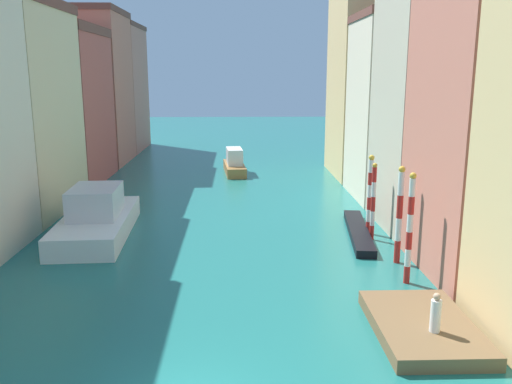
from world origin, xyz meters
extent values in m
plane|color=#1E6B66|center=(0.00, 24.50, 0.00)|extent=(154.00, 154.00, 0.00)
cube|color=beige|center=(-13.70, 22.63, 6.57)|extent=(7.26, 9.98, 13.14)
cube|color=#B25147|center=(-13.70, 32.82, 6.11)|extent=(7.26, 10.00, 12.22)
cube|color=brown|center=(-13.70, 32.82, 12.60)|extent=(7.41, 10.20, 0.76)
cube|color=#C6705B|center=(-13.70, 42.96, 7.38)|extent=(7.26, 9.11, 14.77)
cube|color=brown|center=(-13.70, 42.96, 15.06)|extent=(7.41, 9.30, 0.58)
cube|color=#C6705B|center=(-13.70, 52.65, 7.11)|extent=(7.26, 10.02, 14.22)
cube|color=brown|center=(-13.70, 52.65, 14.47)|extent=(7.41, 10.22, 0.51)
cube|color=#BCB299|center=(13.70, 18.34, 7.97)|extent=(7.26, 7.33, 15.93)
cube|color=beige|center=(13.70, 26.21, 6.41)|extent=(7.26, 7.68, 12.83)
cube|color=brown|center=(13.70, 26.21, 13.10)|extent=(7.41, 7.83, 0.54)
cube|color=#DBB77A|center=(13.70, 35.25, 9.22)|extent=(7.26, 9.32, 18.43)
cube|color=brown|center=(8.05, 4.42, 0.25)|extent=(3.44, 5.43, 0.51)
cylinder|color=white|center=(8.15, 3.56, 1.08)|extent=(0.36, 0.36, 1.14)
sphere|color=tan|center=(8.15, 3.56, 1.78)|extent=(0.26, 0.26, 0.26)
cylinder|color=red|center=(8.92, 9.14, 0.40)|extent=(0.27, 0.27, 0.79)
cylinder|color=white|center=(8.92, 9.14, 1.19)|extent=(0.27, 0.27, 0.79)
cylinder|color=red|center=(8.92, 9.14, 1.98)|extent=(0.27, 0.27, 0.79)
cylinder|color=white|center=(8.92, 9.14, 2.77)|extent=(0.27, 0.27, 0.79)
cylinder|color=red|center=(8.92, 9.14, 3.56)|extent=(0.27, 0.27, 0.79)
cylinder|color=white|center=(8.92, 9.14, 4.36)|extent=(0.27, 0.27, 0.79)
sphere|color=gold|center=(8.92, 9.14, 4.86)|extent=(0.30, 0.30, 0.30)
cylinder|color=red|center=(9.25, 11.76, 0.57)|extent=(0.30, 0.30, 1.14)
cylinder|color=white|center=(9.25, 11.76, 1.71)|extent=(0.30, 0.30, 1.14)
cylinder|color=red|center=(9.25, 11.76, 2.84)|extent=(0.30, 0.30, 1.14)
cylinder|color=white|center=(9.25, 11.76, 3.98)|extent=(0.30, 0.30, 1.14)
sphere|color=gold|center=(9.25, 11.76, 4.67)|extent=(0.33, 0.33, 0.33)
cylinder|color=red|center=(8.91, 15.52, 0.41)|extent=(0.25, 0.25, 0.82)
cylinder|color=white|center=(8.91, 15.52, 1.24)|extent=(0.25, 0.25, 0.82)
cylinder|color=red|center=(8.91, 15.52, 2.06)|extent=(0.25, 0.25, 0.82)
cylinder|color=white|center=(8.91, 15.52, 2.88)|extent=(0.25, 0.25, 0.82)
cylinder|color=red|center=(8.91, 15.52, 3.71)|extent=(0.25, 0.25, 0.82)
sphere|color=gold|center=(8.91, 15.52, 4.22)|extent=(0.27, 0.27, 0.27)
cylinder|color=red|center=(9.00, 16.67, 0.36)|extent=(0.30, 0.30, 0.72)
cylinder|color=white|center=(9.00, 16.67, 1.09)|extent=(0.30, 0.30, 0.72)
cylinder|color=red|center=(9.00, 16.67, 1.81)|extent=(0.30, 0.30, 0.72)
cylinder|color=white|center=(9.00, 16.67, 2.54)|extent=(0.30, 0.30, 0.72)
cylinder|color=red|center=(9.00, 16.67, 3.26)|extent=(0.30, 0.30, 0.72)
cylinder|color=white|center=(9.00, 16.67, 3.99)|extent=(0.30, 0.30, 0.72)
sphere|color=gold|center=(9.00, 16.67, 4.47)|extent=(0.33, 0.33, 0.33)
cube|color=white|center=(-6.69, 16.87, 0.59)|extent=(4.05, 9.72, 1.19)
cube|color=silver|center=(-6.69, 16.87, 2.01)|extent=(2.79, 3.89, 1.64)
cube|color=black|center=(8.35, 16.33, 0.22)|extent=(1.96, 8.23, 0.43)
cube|color=olive|center=(1.08, 36.17, 0.44)|extent=(2.22, 6.10, 0.88)
cube|color=silver|center=(1.08, 36.17, 1.60)|extent=(1.61, 3.14, 1.45)
camera|label=1|loc=(1.49, -13.15, 9.17)|focal=37.73mm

